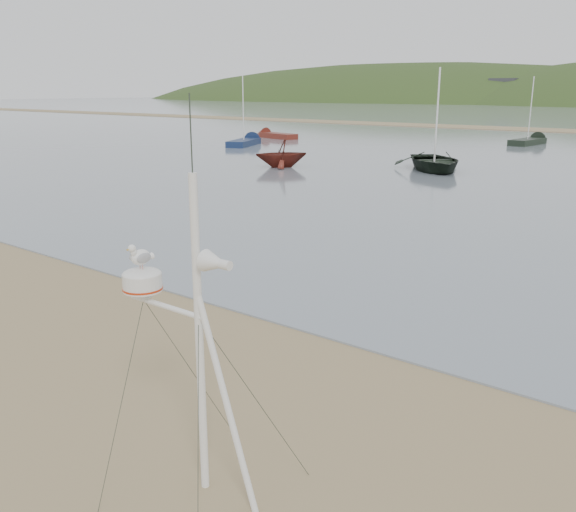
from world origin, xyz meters
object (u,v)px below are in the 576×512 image
Objects in this scene: boat_red at (281,141)px; sailboat_blue_near at (250,141)px; mast_rig at (196,403)px; dinghy_red_far at (270,135)px; sailboat_dark_mid at (535,141)px; boat_dark at (437,124)px.

sailboat_blue_near is at bearing 177.06° from boat_red.
mast_rig is 31.01m from boat_red.
dinghy_red_far is 24.42m from sailboat_dark_mid.
boat_red is 0.50× the size of sailboat_dark_mid.
sailboat_dark_mid is (-1.02, 22.57, -2.45)m from boat_dark.
sailboat_blue_near reaches higher than dinghy_red_far.
dinghy_red_far is at bearing -158.60° from sailboat_dark_mid.
sailboat_blue_near is (-20.39, 6.88, -2.45)m from boat_dark.
boat_red is 27.64m from sailboat_dark_mid.
mast_rig is at bearing -111.44° from boat_dark.
sailboat_dark_mid is at bearing 51.34° from boat_dark.
dinghy_red_far is 0.93× the size of sailboat_blue_near.
boat_dark is 22.73m from sailboat_dark_mid.
sailboat_dark_mid is (7.10, 26.68, -1.30)m from boat_red.
mast_rig is 52.78m from sailboat_dark_mid.
sailboat_dark_mid is at bearing 113.98° from boat_red.
boat_red is at bearing 165.53° from boat_dark.
boat_dark reaches higher than mast_rig.
boat_dark is at bearing -87.40° from sailboat_dark_mid.
sailboat_blue_near reaches higher than boat_dark.
mast_rig is 0.72× the size of sailboat_blue_near.
mast_rig is 54.63m from dinghy_red_far.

